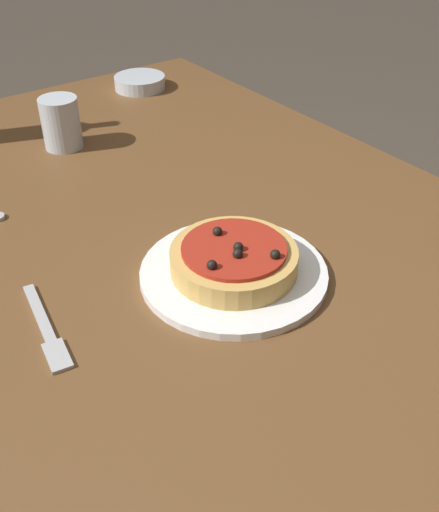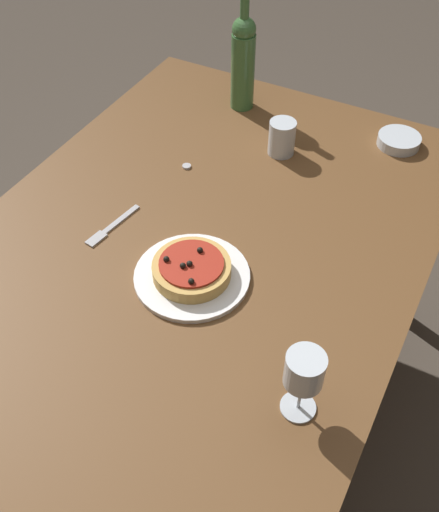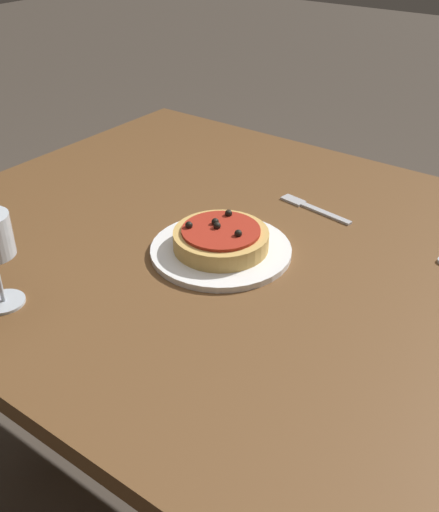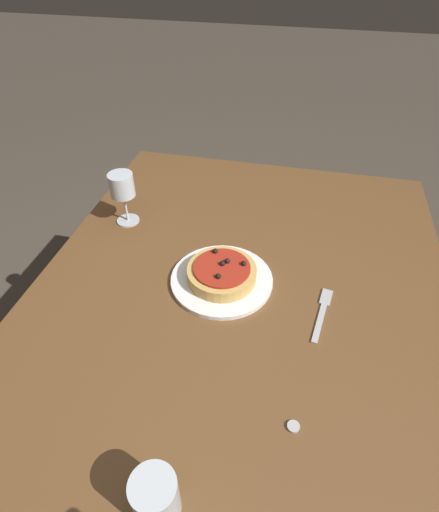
{
  "view_description": "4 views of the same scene",
  "coord_description": "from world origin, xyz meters",
  "px_view_note": "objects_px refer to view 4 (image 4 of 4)",
  "views": [
    {
      "loc": [
        -0.63,
        0.36,
        1.3
      ],
      "look_at": [
        -0.14,
        -0.0,
        0.86
      ],
      "focal_mm": 42.0,
      "sensor_mm": 36.0,
      "label": 1
    },
    {
      "loc": [
        -0.88,
        -0.53,
        1.8
      ],
      "look_at": [
        -0.08,
        -0.11,
        0.86
      ],
      "focal_mm": 42.0,
      "sensor_mm": 36.0,
      "label": 2
    },
    {
      "loc": [
        0.46,
        -0.82,
        1.37
      ],
      "look_at": [
        -0.08,
        -0.09,
        0.8
      ],
      "focal_mm": 42.0,
      "sensor_mm": 36.0,
      "label": 3
    },
    {
      "loc": [
        0.61,
        0.11,
        1.52
      ],
      "look_at": [
        -0.11,
        -0.06,
        0.87
      ],
      "focal_mm": 28.0,
      "sensor_mm": 36.0,
      "label": 4
    }
  ],
  "objects_px": {
    "dining_table": "(233,336)",
    "wine_glass": "(122,188)",
    "pizza": "(222,273)",
    "bottle_cap": "(293,427)",
    "fork": "(322,311)",
    "dinner_plate": "(222,280)",
    "water_cup": "(156,497)"
  },
  "relations": [
    {
      "from": "wine_glass",
      "to": "fork",
      "type": "bearing_deg",
      "value": 68.08
    },
    {
      "from": "water_cup",
      "to": "dinner_plate",
      "type": "bearing_deg",
      "value": -178.45
    },
    {
      "from": "dinner_plate",
      "to": "pizza",
      "type": "height_order",
      "value": "pizza"
    },
    {
      "from": "wine_glass",
      "to": "fork",
      "type": "height_order",
      "value": "wine_glass"
    },
    {
      "from": "dining_table",
      "to": "bottle_cap",
      "type": "height_order",
      "value": "bottle_cap"
    },
    {
      "from": "pizza",
      "to": "bottle_cap",
      "type": "bearing_deg",
      "value": 31.74
    },
    {
      "from": "bottle_cap",
      "to": "wine_glass",
      "type": "bearing_deg",
      "value": -134.23
    },
    {
      "from": "wine_glass",
      "to": "fork",
      "type": "relative_size",
      "value": 0.93
    },
    {
      "from": "dinner_plate",
      "to": "fork",
      "type": "height_order",
      "value": "dinner_plate"
    },
    {
      "from": "fork",
      "to": "water_cup",
      "type": "bearing_deg",
      "value": 161.88
    },
    {
      "from": "fork",
      "to": "wine_glass",
      "type": "bearing_deg",
      "value": 76.83
    },
    {
      "from": "fork",
      "to": "pizza",
      "type": "bearing_deg",
      "value": 88.25
    },
    {
      "from": "pizza",
      "to": "fork",
      "type": "xyz_separation_m",
      "value": [
        0.05,
        0.26,
        -0.03
      ]
    },
    {
      "from": "water_cup",
      "to": "bottle_cap",
      "type": "xyz_separation_m",
      "value": [
        -0.18,
        0.2,
        -0.05
      ]
    },
    {
      "from": "dinner_plate",
      "to": "fork",
      "type": "xyz_separation_m",
      "value": [
        0.05,
        0.26,
        -0.0
      ]
    },
    {
      "from": "dinner_plate",
      "to": "pizza",
      "type": "bearing_deg",
      "value": 152.93
    },
    {
      "from": "dining_table",
      "to": "fork",
      "type": "relative_size",
      "value": 8.54
    },
    {
      "from": "dining_table",
      "to": "water_cup",
      "type": "bearing_deg",
      "value": -5.06
    },
    {
      "from": "dining_table",
      "to": "bottle_cap",
      "type": "xyz_separation_m",
      "value": [
        0.24,
        0.16,
        0.08
      ]
    },
    {
      "from": "dining_table",
      "to": "pizza",
      "type": "relative_size",
      "value": 8.46
    },
    {
      "from": "dining_table",
      "to": "bottle_cap",
      "type": "relative_size",
      "value": 62.79
    },
    {
      "from": "dining_table",
      "to": "water_cup",
      "type": "distance_m",
      "value": 0.45
    },
    {
      "from": "pizza",
      "to": "wine_glass",
      "type": "height_order",
      "value": "wine_glass"
    },
    {
      "from": "wine_glass",
      "to": "bottle_cap",
      "type": "bearing_deg",
      "value": 45.77
    },
    {
      "from": "pizza",
      "to": "bottle_cap",
      "type": "distance_m",
      "value": 0.41
    },
    {
      "from": "pizza",
      "to": "water_cup",
      "type": "height_order",
      "value": "water_cup"
    },
    {
      "from": "wine_glass",
      "to": "fork",
      "type": "distance_m",
      "value": 0.66
    },
    {
      "from": "dinner_plate",
      "to": "water_cup",
      "type": "bearing_deg",
      "value": 1.55
    },
    {
      "from": "dining_table",
      "to": "wine_glass",
      "type": "relative_size",
      "value": 9.22
    },
    {
      "from": "dinner_plate",
      "to": "pizza",
      "type": "relative_size",
      "value": 1.49
    },
    {
      "from": "dining_table",
      "to": "pizza",
      "type": "distance_m",
      "value": 0.16
    },
    {
      "from": "dinner_plate",
      "to": "pizza",
      "type": "xyz_separation_m",
      "value": [
        -0.0,
        0.0,
        0.02
      ]
    }
  ]
}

